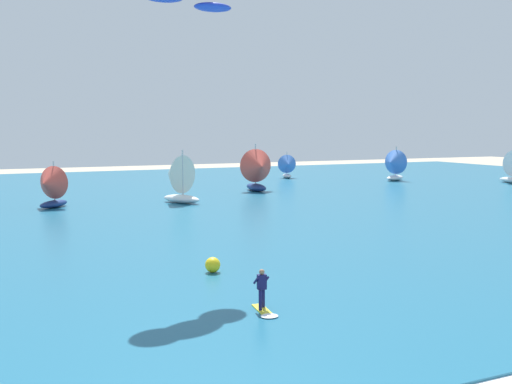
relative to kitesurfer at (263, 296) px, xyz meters
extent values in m
cube|color=#1E607F|center=(0.95, 36.60, -0.65)|extent=(160.00, 90.00, 0.10)
cube|color=yellow|center=(0.02, 0.19, -0.58)|extent=(0.60, 1.44, 0.05)
cylinder|color=#19194C|center=(-0.12, 0.03, -0.15)|extent=(0.14, 0.14, 0.80)
cylinder|color=#19194C|center=(0.16, 0.35, -0.15)|extent=(0.14, 0.14, 0.80)
cube|color=#19194C|center=(0.02, 0.19, 0.55)|extent=(0.38, 0.26, 0.60)
sphere|color=#9E7051|center=(0.02, 0.19, 0.96)|extent=(0.22, 0.22, 0.22)
cylinder|color=#19194C|center=(-0.19, 0.30, 0.60)|extent=(0.15, 0.51, 0.39)
cylinder|color=#19194C|center=(0.25, 0.24, 0.60)|extent=(0.15, 0.51, 0.39)
ellipsoid|color=white|center=(-0.09, -0.75, -0.56)|extent=(0.77, 0.68, 0.08)
ellipsoid|color=#1E33B2|center=(0.96, 8.12, 12.76)|extent=(2.54, 2.34, 0.33)
ellipsoid|color=silver|center=(53.84, 36.55, -0.21)|extent=(1.87, 4.30, 0.78)
cone|color=white|center=(53.91, 37.26, 2.06)|extent=(3.68, 2.19, 3.50)
ellipsoid|color=navy|center=(18.52, 41.47, -0.17)|extent=(1.75, 4.68, 0.87)
cylinder|color=silver|center=(18.53, 41.68, 2.58)|extent=(0.14, 0.14, 4.63)
cone|color=#D84C3F|center=(18.49, 40.67, 2.35)|extent=(3.96, 2.16, 3.89)
ellipsoid|color=white|center=(7.23, 34.31, -0.19)|extent=(3.58, 4.57, 0.83)
cylinder|color=silver|center=(7.34, 34.13, 2.44)|extent=(0.14, 0.14, 4.42)
cone|color=silver|center=(6.84, 34.96, 2.22)|extent=(4.18, 3.57, 3.72)
ellipsoid|color=silver|center=(30.17, 56.16, -0.30)|extent=(1.95, 3.41, 0.61)
cylinder|color=silver|center=(30.22, 56.30, 1.62)|extent=(0.10, 0.10, 3.23)
cone|color=#3F72CC|center=(30.02, 55.62, 1.46)|extent=(3.00, 2.10, 2.71)
ellipsoid|color=white|center=(41.99, 46.07, -0.22)|extent=(4.26, 3.00, 0.76)
cylinder|color=silver|center=(42.16, 46.15, 2.19)|extent=(0.13, 0.13, 4.06)
cone|color=#3F72CC|center=(41.36, 45.78, 1.98)|extent=(3.06, 3.84, 3.41)
ellipsoid|color=navy|center=(-4.49, 35.98, -0.26)|extent=(3.38, 3.52, 0.68)
cylinder|color=silver|center=(-4.38, 36.11, 1.90)|extent=(0.11, 0.11, 3.63)
cone|color=#D84C3F|center=(-4.92, 35.52, 1.71)|extent=(3.32, 3.24, 3.05)
sphere|color=yellow|center=(0.36, 6.82, -0.21)|extent=(0.78, 0.78, 0.78)
camera|label=1|loc=(-9.68, -20.64, 6.65)|focal=41.25mm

